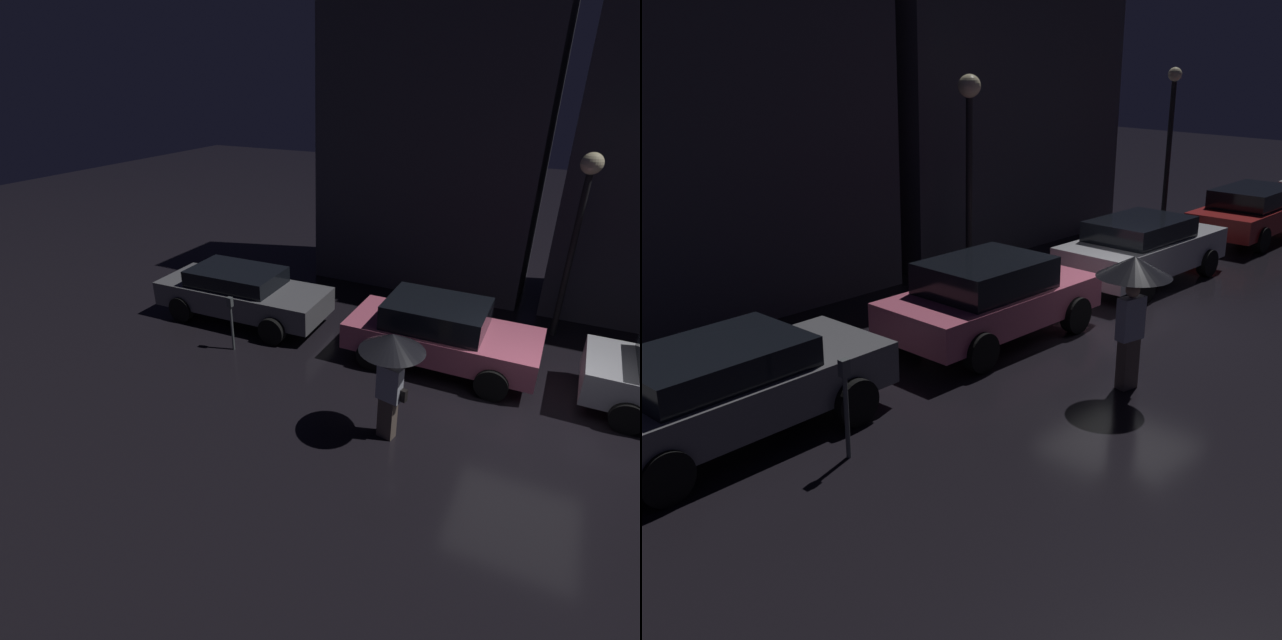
% 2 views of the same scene
% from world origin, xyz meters
% --- Properties ---
extents(ground_plane, '(60.00, 60.00, 0.00)m').
position_xyz_m(ground_plane, '(0.00, 0.00, 0.00)').
color(ground_plane, black).
extents(building_facade_left, '(6.05, 3.00, 8.83)m').
position_xyz_m(building_facade_left, '(-4.07, 6.50, 4.42)').
color(building_facade_left, '#3D3D47').
rests_on(building_facade_left, ground).
extents(building_facade_right, '(7.43, 3.00, 8.68)m').
position_xyz_m(building_facade_right, '(3.24, 6.50, 4.34)').
color(building_facade_right, '#3D3D47').
rests_on(building_facade_right, ground).
extents(parked_car_grey, '(4.47, 1.91, 1.35)m').
position_xyz_m(parked_car_grey, '(-7.37, 1.36, 0.73)').
color(parked_car_grey, slate).
rests_on(parked_car_grey, ground).
extents(parked_car_pink, '(4.05, 2.02, 1.45)m').
position_xyz_m(parked_car_pink, '(-2.23, 1.41, 0.76)').
color(parked_car_pink, '#DB6684').
rests_on(parked_car_pink, ground).
extents(parked_car_silver, '(4.26, 1.96, 1.39)m').
position_xyz_m(parked_car_silver, '(2.69, 1.43, 0.73)').
color(parked_car_silver, '#B7B7BF').
rests_on(parked_car_silver, ground).
extents(parked_car_red, '(4.62, 1.95, 1.34)m').
position_xyz_m(parked_car_red, '(8.27, 1.48, 0.71)').
color(parked_car_red, maroon).
rests_on(parked_car_red, ground).
extents(pedestrian_with_umbrella, '(1.10, 1.10, 2.05)m').
position_xyz_m(pedestrian_with_umbrella, '(-2.37, -1.48, 1.65)').
color(pedestrian_with_umbrella, '#66564C').
rests_on(pedestrian_with_umbrella, ground).
extents(parking_meter, '(0.12, 0.10, 1.33)m').
position_xyz_m(parking_meter, '(-6.62, -0.14, 0.82)').
color(parking_meter, '#4C5154').
rests_on(parking_meter, ground).
extents(street_lamp_near, '(0.46, 0.46, 4.32)m').
position_xyz_m(street_lamp_near, '(-0.01, 4.01, 3.16)').
color(street_lamp_near, black).
rests_on(street_lamp_near, ground).
extents(street_lamp_far, '(0.37, 0.37, 4.28)m').
position_xyz_m(street_lamp_far, '(7.89, 3.93, 2.80)').
color(street_lamp_far, black).
rests_on(street_lamp_far, ground).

